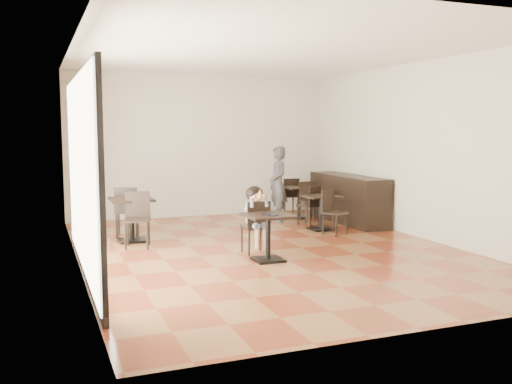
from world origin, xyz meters
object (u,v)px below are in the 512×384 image
cafe_table_back (299,202)px  chair_back_b (310,202)px  adult_patron (278,184)px  chair_mid_a (309,206)px  chair_left_b (137,220)px  child_table (268,238)px  cafe_table_left (132,220)px  child_chair (255,227)px  child (255,220)px  chair_mid_b (335,213)px  chair_left_a (127,211)px  cafe_table_mid (321,213)px  chair_back_a (289,196)px

cafe_table_back → chair_back_b: size_ratio=0.83×
adult_patron → chair_mid_a: size_ratio=1.96×
chair_left_b → chair_mid_a: bearing=27.9°
child_table → adult_patron: 3.67m
cafe_table_left → chair_mid_a: chair_mid_a is taller
child_chair → adult_patron: 3.18m
child → cafe_table_left: 2.39m
chair_mid_b → chair_left_a: 3.88m
adult_patron → child_chair: bearing=-25.8°
cafe_table_left → cafe_table_mid: bearing=-3.1°
child_chair → chair_back_a: (2.24, 3.58, -0.01)m
cafe_table_back → chair_back_a: size_ratio=0.83×
chair_mid_a → chair_left_b: chair_left_b is taller
child → chair_back_b: 3.34m
adult_patron → chair_left_a: bearing=-77.1°
chair_back_a → chair_left_b: bearing=36.3°
chair_back_b → adult_patron: bearing=163.3°
chair_back_a → child: bearing=62.4°
chair_left_b → chair_back_b: chair_left_b is taller
chair_left_b → child_table: bearing=-31.0°
chair_back_b → child_table: bearing=-122.1°
child_table → child_chair: bearing=90.0°
child_chair → chair_back_a: size_ratio=1.01×
adult_patron → chair_mid_b: (0.39, -1.79, -0.40)m
child_table → chair_left_b: 2.39m
child → chair_mid_a: bearing=46.0°
chair_back_a → chair_back_b: 1.10m
child_table → child: 0.58m
adult_patron → cafe_table_left: size_ratio=2.09×
cafe_table_mid → cafe_table_left: cafe_table_left is taller
cafe_table_back → chair_left_b: chair_left_b is taller
chair_back_b → chair_left_a: bearing=-172.1°
adult_patron → cafe_table_back: size_ratio=2.29×
chair_back_a → child_table: bearing=65.9°
child_chair → cafe_table_mid: child_chair is taller
cafe_table_mid → cafe_table_back: size_ratio=0.97×
chair_mid_a → chair_back_b: 0.52m
chair_mid_b → cafe_table_back: bearing=59.1°
adult_patron → cafe_table_back: (0.65, 0.30, -0.46)m
cafe_table_mid → cafe_table_left: 3.66m
child_table → cafe_table_mid: bearing=46.0°
child_table → cafe_table_mid: (1.97, 2.04, -0.01)m
cafe_table_mid → cafe_table_back: cafe_table_back is taller
chair_back_b → child: bearing=-127.7°
child → chair_back_b: (2.24, 2.48, -0.12)m
cafe_table_left → cafe_table_back: (3.92, 1.35, -0.03)m
child → chair_mid_a: 2.84m
cafe_table_mid → chair_mid_a: size_ratio=0.83×
chair_mid_a → chair_back_b: chair_back_b is taller
child_table → chair_left_a: bearing=121.1°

